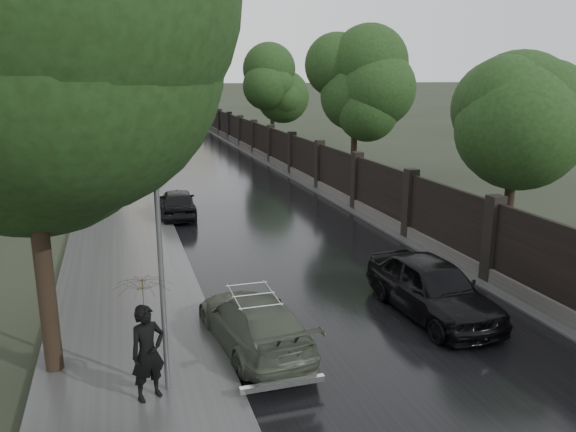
# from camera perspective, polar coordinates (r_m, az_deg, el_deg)

# --- Properties ---
(ground) EXTENTS (800.00, 800.00, 0.00)m
(ground) POSITION_cam_1_polar(r_m,az_deg,el_deg) (12.22, 16.05, -16.74)
(ground) COLOR black
(ground) RESTS_ON ground
(road) EXTENTS (8.00, 420.00, 0.02)m
(road) POSITION_cam_1_polar(r_m,az_deg,el_deg) (198.83, -15.74, 11.92)
(road) COLOR black
(road) RESTS_ON ground
(sidewalk_left) EXTENTS (4.00, 420.00, 0.16)m
(sidewalk_left) POSITION_cam_1_polar(r_m,az_deg,el_deg) (198.73, -17.51, 11.81)
(sidewalk_left) COLOR #2D2D2D
(sidewalk_left) RESTS_ON ground
(verge_right) EXTENTS (3.00, 420.00, 0.08)m
(verge_right) POSITION_cam_1_polar(r_m,az_deg,el_deg) (199.07, -14.13, 12.03)
(verge_right) COLOR #2D2D2D
(verge_right) RESTS_ON ground
(fence_right) EXTENTS (0.45, 75.72, 2.70)m
(fence_right) POSITION_cam_1_polar(r_m,az_deg,el_deg) (42.34, -2.47, 7.19)
(fence_right) COLOR #383533
(fence_right) RESTS_ON ground
(tree_left_near) EXTENTS (5.44, 5.44, 9.16)m
(tree_left_near) POSITION_cam_1_polar(r_m,az_deg,el_deg) (11.74, -25.54, 14.07)
(tree_left_near) COLOR black
(tree_left_near) RESTS_ON ground
(tree_left_far) EXTENTS (4.25, 4.25, 7.39)m
(tree_left_far) POSITION_cam_1_polar(r_m,az_deg,el_deg) (38.70, -20.49, 11.96)
(tree_left_far) COLOR black
(tree_left_far) RESTS_ON ground
(tree_right_a) EXTENTS (4.08, 4.08, 7.01)m
(tree_right_a) POSITION_cam_1_polar(r_m,az_deg,el_deg) (21.49, 22.33, 9.90)
(tree_right_a) COLOR black
(tree_right_a) RESTS_ON ground
(tree_right_b) EXTENTS (4.08, 4.08, 7.01)m
(tree_right_b) POSITION_cam_1_polar(r_m,az_deg,el_deg) (33.52, 6.86, 12.02)
(tree_right_b) COLOR black
(tree_right_b) RESTS_ON ground
(tree_right_c) EXTENTS (4.08, 4.08, 7.01)m
(tree_right_c) POSITION_cam_1_polar(r_m,az_deg,el_deg) (50.51, -1.62, 12.82)
(tree_right_c) COLOR black
(tree_right_c) RESTS_ON ground
(lamp_post) EXTENTS (0.25, 0.12, 5.11)m
(lamp_post) POSITION_cam_1_polar(r_m,az_deg,el_deg) (10.75, -12.78, -5.18)
(lamp_post) COLOR #59595E
(lamp_post) RESTS_ON ground
(traffic_light) EXTENTS (0.16, 0.32, 4.00)m
(traffic_light) POSITION_cam_1_polar(r_m,az_deg,el_deg) (33.89, -14.20, 7.38)
(traffic_light) COLOR #59595E
(traffic_light) RESTS_ON ground
(stalinist_tower) EXTENTS (92.00, 30.00, 159.00)m
(stalinist_tower) POSITION_cam_1_polar(r_m,az_deg,el_deg) (310.37, -16.94, 19.59)
(stalinist_tower) COLOR tan
(stalinist_tower) RESTS_ON ground
(volga_sedan) EXTENTS (2.25, 4.46, 1.24)m
(volga_sedan) POSITION_cam_1_polar(r_m,az_deg,el_deg) (13.20, -3.49, -10.69)
(volga_sedan) COLOR #3D4436
(volga_sedan) RESTS_ON ground
(hatchback_left) EXTENTS (1.79, 3.94, 1.31)m
(hatchback_left) POSITION_cam_1_polar(r_m,az_deg,el_deg) (25.27, -11.17, 1.32)
(hatchback_left) COLOR black
(hatchback_left) RESTS_ON ground
(car_right_near) EXTENTS (2.05, 4.64, 1.55)m
(car_right_near) POSITION_cam_1_polar(r_m,az_deg,el_deg) (15.23, 14.44, -7.02)
(car_right_near) COLOR black
(car_right_near) RESTS_ON ground
(pedestrian_umbrella) EXTENTS (1.45, 1.46, 2.94)m
(pedestrian_umbrella) POSITION_cam_1_polar(r_m,az_deg,el_deg) (10.73, -14.39, -8.47)
(pedestrian_umbrella) COLOR black
(pedestrian_umbrella) RESTS_ON sidewalk_left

